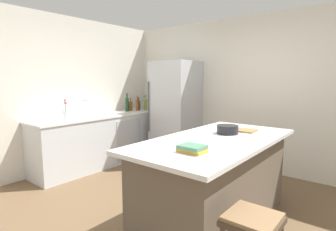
{
  "coord_description": "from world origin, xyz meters",
  "views": [
    {
      "loc": [
        1.85,
        -2.22,
        1.55
      ],
      "look_at": [
        -0.7,
        0.93,
        1.0
      ],
      "focal_mm": 28.79,
      "sensor_mm": 36.0,
      "label": 1
    }
  ],
  "objects_px": {
    "bar_stool": "(252,230)",
    "hot_sauce_bottle": "(152,105)",
    "kitchen_island": "(215,180)",
    "olive_oil_bottle": "(146,104)",
    "sink_faucet": "(85,108)",
    "vinegar_bottle": "(137,105)",
    "refrigerator": "(176,111)",
    "cutting_board": "(243,130)",
    "wine_bottle": "(127,104)",
    "syrup_bottle": "(139,105)",
    "gin_bottle": "(144,104)",
    "flower_vase": "(66,114)",
    "mixing_bowl": "(227,129)",
    "whiskey_bottle": "(131,106)",
    "cookbook_stack": "(192,149)"
  },
  "relations": [
    {
      "from": "flower_vase",
      "to": "bar_stool",
      "type": "bearing_deg",
      "value": -9.63
    },
    {
      "from": "refrigerator",
      "to": "syrup_bottle",
      "type": "bearing_deg",
      "value": -171.59
    },
    {
      "from": "kitchen_island",
      "to": "vinegar_bottle",
      "type": "distance_m",
      "value": 2.97
    },
    {
      "from": "flower_vase",
      "to": "gin_bottle",
      "type": "bearing_deg",
      "value": 91.71
    },
    {
      "from": "hot_sauce_bottle",
      "to": "vinegar_bottle",
      "type": "bearing_deg",
      "value": -101.36
    },
    {
      "from": "refrigerator",
      "to": "olive_oil_bottle",
      "type": "distance_m",
      "value": 0.76
    },
    {
      "from": "kitchen_island",
      "to": "olive_oil_bottle",
      "type": "relative_size",
      "value": 6.77
    },
    {
      "from": "mixing_bowl",
      "to": "cutting_board",
      "type": "height_order",
      "value": "mixing_bowl"
    },
    {
      "from": "bar_stool",
      "to": "refrigerator",
      "type": "bearing_deg",
      "value": 136.41
    },
    {
      "from": "refrigerator",
      "to": "sink_faucet",
      "type": "relative_size",
      "value": 6.25
    },
    {
      "from": "hot_sauce_bottle",
      "to": "bar_stool",
      "type": "bearing_deg",
      "value": -37.92
    },
    {
      "from": "refrigerator",
      "to": "syrup_bottle",
      "type": "distance_m",
      "value": 0.88
    },
    {
      "from": "hot_sauce_bottle",
      "to": "syrup_bottle",
      "type": "height_order",
      "value": "syrup_bottle"
    },
    {
      "from": "refrigerator",
      "to": "flower_vase",
      "type": "bearing_deg",
      "value": -115.32
    },
    {
      "from": "refrigerator",
      "to": "flower_vase",
      "type": "distance_m",
      "value": 1.97
    },
    {
      "from": "bar_stool",
      "to": "whiskey_bottle",
      "type": "bearing_deg",
      "value": 148.95
    },
    {
      "from": "olive_oil_bottle",
      "to": "syrup_bottle",
      "type": "xyz_separation_m",
      "value": [
        -0.11,
        -0.09,
        -0.02
      ]
    },
    {
      "from": "bar_stool",
      "to": "hot_sauce_bottle",
      "type": "relative_size",
      "value": 2.83
    },
    {
      "from": "hot_sauce_bottle",
      "to": "whiskey_bottle",
      "type": "distance_m",
      "value": 0.49
    },
    {
      "from": "olive_oil_bottle",
      "to": "kitchen_island",
      "type": "bearing_deg",
      "value": -31.79
    },
    {
      "from": "refrigerator",
      "to": "gin_bottle",
      "type": "xyz_separation_m",
      "value": [
        -0.9,
        0.07,
        0.08
      ]
    },
    {
      "from": "olive_oil_bottle",
      "to": "vinegar_bottle",
      "type": "distance_m",
      "value": 0.19
    },
    {
      "from": "vinegar_bottle",
      "to": "mixing_bowl",
      "type": "bearing_deg",
      "value": -22.74
    },
    {
      "from": "bar_stool",
      "to": "sink_faucet",
      "type": "bearing_deg",
      "value": 164.27
    },
    {
      "from": "refrigerator",
      "to": "wine_bottle",
      "type": "relative_size",
      "value": 5.19
    },
    {
      "from": "vinegar_bottle",
      "to": "whiskey_bottle",
      "type": "height_order",
      "value": "vinegar_bottle"
    },
    {
      "from": "refrigerator",
      "to": "bar_stool",
      "type": "xyz_separation_m",
      "value": [
        2.46,
        -2.34,
        -0.43
      ]
    },
    {
      "from": "flower_vase",
      "to": "cookbook_stack",
      "type": "bearing_deg",
      "value": -8.66
    },
    {
      "from": "vinegar_bottle",
      "to": "cutting_board",
      "type": "xyz_separation_m",
      "value": [
        2.61,
        -0.8,
        -0.09
      ]
    },
    {
      "from": "sink_faucet",
      "to": "mixing_bowl",
      "type": "distance_m",
      "value": 2.62
    },
    {
      "from": "sink_faucet",
      "to": "vinegar_bottle",
      "type": "distance_m",
      "value": 1.19
    },
    {
      "from": "hot_sauce_bottle",
      "to": "wine_bottle",
      "type": "bearing_deg",
      "value": -104.76
    },
    {
      "from": "gin_bottle",
      "to": "olive_oil_bottle",
      "type": "xyz_separation_m",
      "value": [
        0.14,
        -0.11,
        0.01
      ]
    },
    {
      "from": "vinegar_bottle",
      "to": "wine_bottle",
      "type": "relative_size",
      "value": 0.84
    },
    {
      "from": "sink_faucet",
      "to": "cutting_board",
      "type": "bearing_deg",
      "value": 8.12
    },
    {
      "from": "whiskey_bottle",
      "to": "cutting_board",
      "type": "distance_m",
      "value": 2.8
    },
    {
      "from": "refrigerator",
      "to": "olive_oil_bottle",
      "type": "xyz_separation_m",
      "value": [
        -0.76,
        -0.03,
        0.09
      ]
    },
    {
      "from": "kitchen_island",
      "to": "cookbook_stack",
      "type": "height_order",
      "value": "cookbook_stack"
    },
    {
      "from": "cookbook_stack",
      "to": "cutting_board",
      "type": "distance_m",
      "value": 1.18
    },
    {
      "from": "sink_faucet",
      "to": "hot_sauce_bottle",
      "type": "height_order",
      "value": "sink_faucet"
    },
    {
      "from": "cutting_board",
      "to": "wine_bottle",
      "type": "bearing_deg",
      "value": 167.5
    },
    {
      "from": "kitchen_island",
      "to": "cookbook_stack",
      "type": "distance_m",
      "value": 0.78
    },
    {
      "from": "bar_stool",
      "to": "olive_oil_bottle",
      "type": "relative_size",
      "value": 2.05
    },
    {
      "from": "hot_sauce_bottle",
      "to": "vinegar_bottle",
      "type": "height_order",
      "value": "vinegar_bottle"
    },
    {
      "from": "kitchen_island",
      "to": "bar_stool",
      "type": "xyz_separation_m",
      "value": [
        0.71,
        -0.75,
        0.04
      ]
    },
    {
      "from": "cookbook_stack",
      "to": "sink_faucet",
      "type": "bearing_deg",
      "value": 163.86
    },
    {
      "from": "hot_sauce_bottle",
      "to": "mixing_bowl",
      "type": "distance_m",
      "value": 2.86
    },
    {
      "from": "cookbook_stack",
      "to": "mixing_bowl",
      "type": "height_order",
      "value": "mixing_bowl"
    },
    {
      "from": "bar_stool",
      "to": "vinegar_bottle",
      "type": "height_order",
      "value": "vinegar_bottle"
    },
    {
      "from": "hot_sauce_bottle",
      "to": "cutting_board",
      "type": "distance_m",
      "value": 2.8
    }
  ]
}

